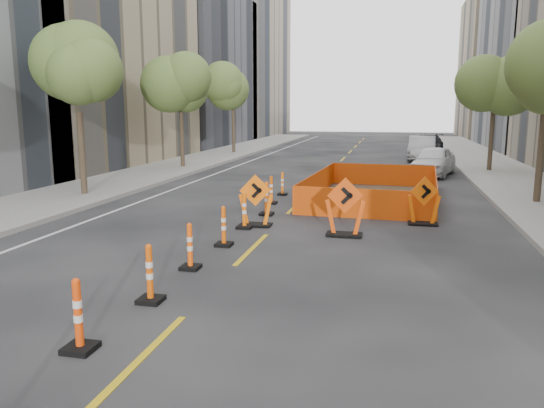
% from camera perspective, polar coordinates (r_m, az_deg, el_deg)
% --- Properties ---
extents(ground_plane, '(140.00, 140.00, 0.00)m').
position_cam_1_polar(ground_plane, '(9.60, -8.44, -10.87)').
color(ground_plane, black).
extents(sidewalk_left, '(4.00, 90.00, 0.15)m').
position_cam_1_polar(sidewalk_left, '(24.00, -18.17, 1.72)').
color(sidewalk_left, gray).
rests_on(sidewalk_left, ground).
extents(bld_left_d, '(12.00, 16.00, 14.00)m').
position_cam_1_polar(bld_left_d, '(51.80, -10.57, 14.08)').
color(bld_left_d, '#4C4C51').
rests_on(bld_left_d, ground).
extents(bld_left_e, '(12.00, 20.00, 20.00)m').
position_cam_1_polar(bld_left_e, '(67.39, -4.92, 15.87)').
color(bld_left_e, gray).
rests_on(bld_left_e, ground).
extents(bld_right_e, '(12.00, 14.00, 16.00)m').
position_cam_1_polar(bld_right_e, '(68.45, 25.08, 13.19)').
color(bld_right_e, tan).
rests_on(bld_right_e, ground).
extents(tree_l_b, '(2.80, 2.80, 5.95)m').
position_cam_1_polar(tree_l_b, '(21.78, -20.21, 12.53)').
color(tree_l_b, '#382B1E').
rests_on(tree_l_b, ground).
extents(tree_l_c, '(2.80, 2.80, 5.95)m').
position_cam_1_polar(tree_l_c, '(30.67, -9.82, 12.18)').
color(tree_l_c, '#382B1E').
rests_on(tree_l_c, ground).
extents(tree_l_d, '(2.80, 2.80, 5.95)m').
position_cam_1_polar(tree_l_d, '(40.09, -4.21, 11.83)').
color(tree_l_d, '#382B1E').
rests_on(tree_l_d, ground).
extents(tree_r_c, '(2.80, 2.80, 5.95)m').
position_cam_1_polar(tree_r_c, '(30.76, 22.86, 11.53)').
color(tree_r_c, '#382B1E').
rests_on(tree_r_c, ground).
extents(channelizer_1, '(0.43, 0.43, 1.10)m').
position_cam_1_polar(channelizer_1, '(8.18, -20.13, -11.13)').
color(channelizer_1, '#E63F09').
rests_on(channelizer_1, ground).
extents(channelizer_2, '(0.43, 0.43, 1.08)m').
position_cam_1_polar(channelizer_2, '(9.78, -13.03, -7.27)').
color(channelizer_2, '#D94D09').
rests_on(channelizer_2, ground).
extents(channelizer_3, '(0.40, 0.40, 1.03)m').
position_cam_1_polar(channelizer_3, '(11.58, -8.82, -4.51)').
color(channelizer_3, '#FF520A').
rests_on(channelizer_3, ground).
extents(channelizer_4, '(0.41, 0.41, 1.04)m').
position_cam_1_polar(channelizer_4, '(13.40, -5.22, -2.37)').
color(channelizer_4, '#DE5409').
rests_on(channelizer_4, ground).
extents(channelizer_5, '(0.42, 0.42, 1.07)m').
position_cam_1_polar(channelizer_5, '(15.30, -3.00, -0.68)').
color(channelizer_5, '#F9640A').
rests_on(channelizer_5, ground).
extents(channelizer_6, '(0.43, 0.43, 1.10)m').
position_cam_1_polar(channelizer_6, '(17.18, -0.59, 0.60)').
color(channelizer_6, '#FF5D0A').
rests_on(channelizer_6, ground).
extents(channelizer_7, '(0.41, 0.41, 1.03)m').
position_cam_1_polar(channelizer_7, '(19.20, -0.09, 1.53)').
color(channelizer_7, '#D65209').
rests_on(channelizer_7, ground).
extents(channelizer_8, '(0.37, 0.37, 0.93)m').
position_cam_1_polar(channelizer_8, '(21.17, 1.12, 2.21)').
color(channelizer_8, orange).
rests_on(channelizer_8, ground).
extents(chevron_sign_left, '(1.19, 0.99, 1.54)m').
position_cam_1_polar(chevron_sign_left, '(15.56, -1.77, 0.39)').
color(chevron_sign_left, orange).
rests_on(chevron_sign_left, ground).
extents(chevron_sign_center, '(1.21, 0.90, 1.62)m').
position_cam_1_polar(chevron_sign_center, '(14.45, 7.85, -0.32)').
color(chevron_sign_center, '#E94809').
rests_on(chevron_sign_center, ground).
extents(chevron_sign_right, '(1.12, 0.91, 1.46)m').
position_cam_1_polar(chevron_sign_right, '(16.35, 16.03, 0.33)').
color(chevron_sign_right, '#DE5609').
rests_on(chevron_sign_right, ground).
extents(safety_fence, '(4.92, 7.88, 0.95)m').
position_cam_1_polar(safety_fence, '(20.63, 10.94, 1.84)').
color(safety_fence, '#E24E0B').
rests_on(safety_fence, ground).
extents(parked_car_near, '(2.83, 4.72, 1.50)m').
position_cam_1_polar(parked_car_near, '(28.62, 16.98, 4.46)').
color(parked_car_near, silver).
rests_on(parked_car_near, ground).
extents(parked_car_mid, '(1.98, 4.90, 1.58)m').
position_cam_1_polar(parked_car_mid, '(36.63, 15.82, 5.77)').
color(parked_car_mid, '#B0B1B6').
rests_on(parked_car_mid, ground).
extents(parked_car_far, '(3.02, 5.19, 1.42)m').
position_cam_1_polar(parked_car_far, '(43.14, 16.34, 6.26)').
color(parked_car_far, black).
rests_on(parked_car_far, ground).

